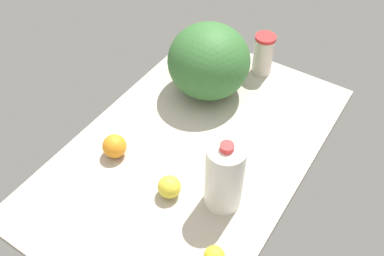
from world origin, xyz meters
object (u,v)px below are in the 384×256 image
(lemon_by_jug, at_px, (169,187))
(lemon_far_back, at_px, (214,256))
(watermelon, at_px, (209,61))
(milk_jug, at_px, (224,176))
(tumbler_cup, at_px, (263,54))
(orange_near_front, at_px, (115,146))

(lemon_by_jug, bearing_deg, lemon_far_back, -117.01)
(lemon_far_back, bearing_deg, lemon_by_jug, 62.99)
(watermelon, distance_m, milk_jug, 0.53)
(milk_jug, xyz_separation_m, lemon_far_back, (-0.19, -0.08, -0.09))
(tumbler_cup, height_order, milk_jug, milk_jug)
(watermelon, relative_size, lemon_by_jug, 4.24)
(tumbler_cup, relative_size, orange_near_front, 2.14)
(orange_near_front, bearing_deg, tumbler_cup, -17.77)
(watermelon, xyz_separation_m, tumbler_cup, (0.22, -0.13, -0.06))
(lemon_far_back, xyz_separation_m, orange_near_front, (0.16, 0.49, 0.01))
(orange_near_front, bearing_deg, milk_jug, -84.99)
(lemon_by_jug, bearing_deg, tumbler_cup, 2.71)
(watermelon, relative_size, tumbler_cup, 1.79)
(watermelon, height_order, lemon_far_back, watermelon)
(milk_jug, relative_size, lemon_by_jug, 3.59)
(lemon_by_jug, bearing_deg, milk_jug, -65.44)
(tumbler_cup, relative_size, lemon_far_back, 2.91)
(milk_jug, relative_size, lemon_far_back, 4.40)
(tumbler_cup, relative_size, lemon_by_jug, 2.37)
(milk_jug, bearing_deg, lemon_far_back, -156.36)
(lemon_far_back, relative_size, orange_near_front, 0.73)
(watermelon, bearing_deg, milk_jug, -143.55)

